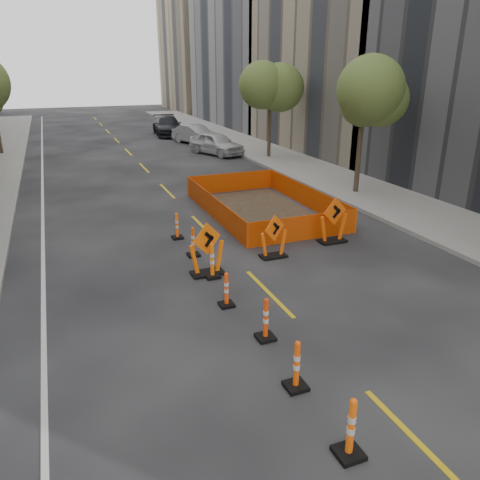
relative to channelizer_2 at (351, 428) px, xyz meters
name	(u,v)px	position (x,y,z in m)	size (l,w,h in m)	color
ground_plane	(352,377)	(1.24, 1.69, -0.56)	(140.00, 140.00, 0.00)	black
sidewalk_right	(366,191)	(10.24, 13.69, -0.48)	(4.00, 90.00, 0.15)	gray
bld_right_c	(369,49)	(18.24, 25.49, 6.44)	(12.00, 16.00, 14.00)	gray
bld_right_d	(272,21)	(18.24, 41.89, 9.44)	(12.00, 18.00, 20.00)	gray
bld_right_e	(213,48)	(18.24, 60.29, 7.44)	(12.00, 14.00, 16.00)	tan
tree_r_b	(364,97)	(9.64, 13.69, 3.97)	(2.80, 2.80, 5.95)	#382B1E
tree_r_c	(270,88)	(9.64, 23.69, 3.97)	(2.80, 2.80, 5.95)	#382B1E
channelizer_2	(351,428)	(0.00, 0.00, 0.00)	(0.44, 0.44, 1.12)	#FF5C0A
channelizer_3	(297,365)	(0.00, 1.81, -0.03)	(0.42, 0.42, 1.06)	#F8500A
channelizer_4	(266,319)	(0.18, 3.62, -0.03)	(0.41, 0.41, 1.05)	#E53C09
channelizer_5	(226,289)	(-0.10, 5.42, -0.08)	(0.38, 0.38, 0.96)	#FB440A
channelizer_6	(212,260)	(0.12, 7.23, -0.02)	(0.43, 0.43, 1.08)	orange
channelizer_7	(193,242)	(0.07, 9.04, -0.06)	(0.39, 0.39, 1.00)	#E34C09
channelizer_8	(177,226)	(-0.01, 10.85, -0.07)	(0.38, 0.38, 0.98)	#FF550A
chevron_sign_left	(207,249)	(0.05, 7.50, 0.27)	(1.10, 0.66, 1.65)	#F1600A
chevron_sign_center	(274,236)	(2.47, 7.98, 0.17)	(0.97, 0.58, 1.46)	#FE590A
chevron_sign_right	(334,220)	(5.02, 8.45, 0.27)	(1.10, 0.66, 1.65)	#DC4C09
safety_fence	(262,201)	(4.17, 12.71, -0.09)	(4.38, 7.45, 0.93)	#EC4E0C
parked_car_near	(216,143)	(6.86, 26.45, 0.21)	(1.81, 4.49, 1.53)	silver
parked_car_mid	(196,134)	(6.89, 31.51, 0.17)	(1.54, 4.42, 1.46)	#9E9DA3
parked_car_far	(168,126)	(5.97, 37.12, 0.26)	(2.28, 5.62, 1.63)	black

